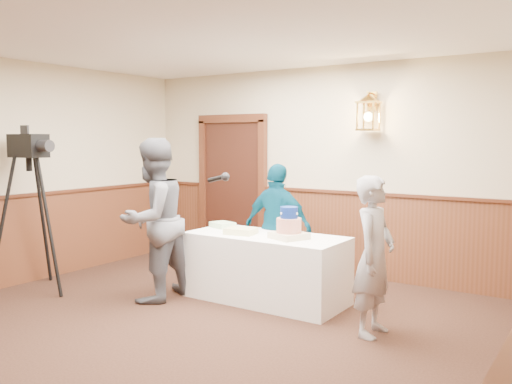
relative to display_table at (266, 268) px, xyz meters
The scene contains 10 objects.
ground 1.94m from the display_table, 89.46° to the right, with size 7.00×7.00×0.00m, color black.
room_shell 1.85m from the display_table, 91.43° to the right, with size 6.02×7.02×2.81m.
display_table is the anchor object (origin of this frame).
tiered_cake 0.61m from the display_table, 10.13° to the right, with size 0.44×0.44×0.35m.
sheet_cake_yellow 0.50m from the display_table, 158.27° to the right, with size 0.33×0.25×0.07m, color #CED47E.
sheet_cake_green 0.84m from the display_table, 168.43° to the left, with size 0.27×0.22×0.06m, color #AAE5A1.
interviewer 1.38m from the display_table, 147.63° to the right, with size 1.51×0.89×1.84m.
baker 1.51m from the display_table, 14.40° to the right, with size 0.54×0.36×1.49m, color gray.
assistant_p 0.60m from the display_table, 104.10° to the left, with size 0.90×0.37×1.53m, color #053E55.
tv_camera_rig 2.85m from the display_table, 154.20° to the right, with size 0.74×0.69×1.88m.
Camera 1 is at (3.20, -3.16, 1.81)m, focal length 38.00 mm.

